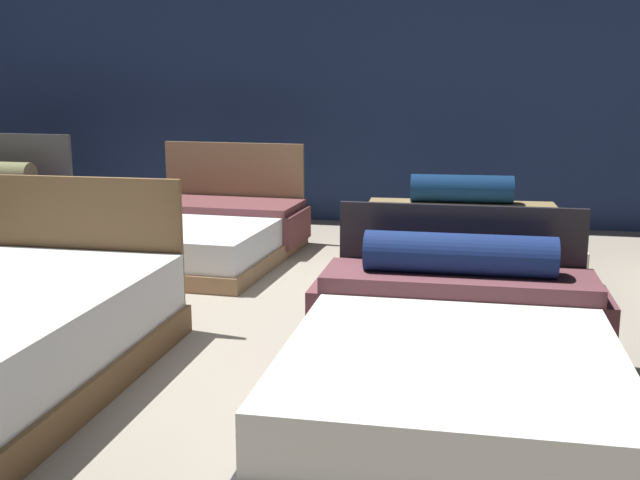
# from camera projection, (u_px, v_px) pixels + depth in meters

# --- Properties ---
(ground_plane) EXTENTS (18.00, 18.00, 0.02)m
(ground_plane) POSITION_uv_depth(u_px,v_px,m) (276.00, 324.00, 4.91)
(ground_plane) COLOR gray
(showroom_back_wall) EXTENTS (18.00, 0.06, 3.50)m
(showroom_back_wall) POSITION_uv_depth(u_px,v_px,m) (365.00, 58.00, 8.08)
(showroom_back_wall) COLOR navy
(showroom_back_wall) RESTS_ON ground_plane
(bed_2) EXTENTS (1.55, 2.03, 0.85)m
(bed_2) POSITION_uv_depth(u_px,v_px,m) (453.00, 368.00, 3.45)
(bed_2) COLOR black
(bed_2) RESTS_ON ground_plane
(bed_5) EXTENTS (1.60, 2.01, 0.94)m
(bed_5) POSITION_uv_depth(u_px,v_px,m) (199.00, 235.00, 6.62)
(bed_5) COLOR #8D6C4A
(bed_5) RESTS_ON ground_plane
(bed_6) EXTENTS (1.78, 2.06, 0.70)m
(bed_6) POSITION_uv_depth(u_px,v_px,m) (462.00, 245.00, 6.19)
(bed_6) COLOR #322F32
(bed_6) RESTS_ON ground_plane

